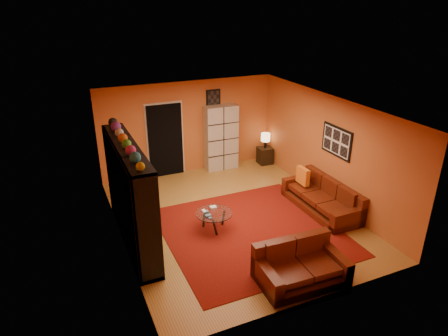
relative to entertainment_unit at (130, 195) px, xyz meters
name	(u,v)px	position (x,y,z in m)	size (l,w,h in m)	color
floor	(233,217)	(2.27, 0.00, -1.05)	(6.00, 6.00, 0.00)	olive
ceiling	(235,107)	(2.27, 0.00, 1.55)	(6.00, 6.00, 0.00)	white
wall_back	(189,127)	(2.27, 3.00, 0.25)	(6.00, 6.00, 0.00)	#C3602A
wall_front	(316,235)	(2.27, -3.00, 0.25)	(6.00, 6.00, 0.00)	#C3602A
wall_left	(117,186)	(-0.23, 0.00, 0.25)	(6.00, 6.00, 0.00)	#C3602A
wall_right	(328,149)	(4.78, 0.00, 0.25)	(6.00, 6.00, 0.00)	#C3602A
rug	(251,231)	(2.38, -0.70, -1.04)	(3.60, 3.60, 0.01)	#5E0F0A
doorway	(165,141)	(1.57, 2.96, -0.03)	(0.95, 0.10, 2.04)	black
wall_art_right	(337,141)	(4.75, -0.30, 0.55)	(0.03, 1.00, 0.70)	black
wall_art_back	(213,99)	(3.02, 2.98, 1.00)	(0.42, 0.03, 0.52)	black
entertainment_unit	(130,195)	(0.00, 0.00, 0.00)	(0.45, 3.00, 2.10)	black
tv	(134,200)	(0.05, -0.10, -0.08)	(0.11, 0.87, 0.50)	black
sofa	(324,198)	(4.41, -0.49, -0.76)	(0.88, 2.12, 0.85)	#481509
loveseat	(299,265)	(2.43, -2.42, -0.77)	(1.58, 0.99, 0.85)	#481509
throw_pillow	(303,176)	(4.22, 0.16, -0.42)	(0.12, 0.42, 0.42)	orange
coffee_table	(214,215)	(1.68, -0.28, -0.69)	(0.80, 0.80, 0.40)	silver
storage_cabinet	(221,138)	(3.17, 2.80, -0.11)	(0.94, 0.42, 1.88)	beige
bowl_chair	(134,184)	(0.47, 2.11, -0.76)	(0.65, 0.65, 0.53)	black
side_table	(265,155)	(4.53, 2.58, -0.80)	(0.40, 0.40, 0.50)	black
table_lamp	(266,138)	(4.53, 2.58, -0.23)	(0.27, 0.27, 0.45)	black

